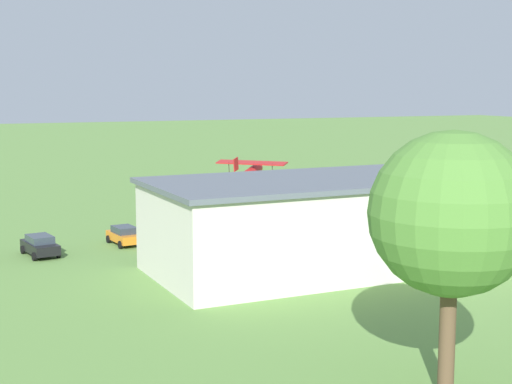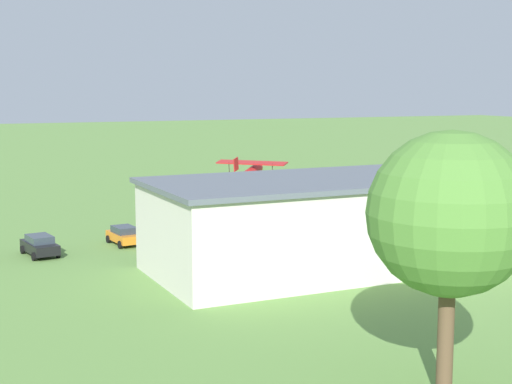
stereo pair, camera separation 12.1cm
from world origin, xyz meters
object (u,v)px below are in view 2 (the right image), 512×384
Objects in this scene: windsock at (429,154)px; hangar at (328,223)px; person_near_hangar_door at (315,217)px; tree_behind_hangar_left at (450,215)px; car_orange at (124,235)px; person_watching_takeoff at (306,214)px; biplane at (248,174)px; person_by_parked_cars at (240,217)px; person_walking_on_apron at (257,221)px; car_black at (40,245)px; car_blue at (366,216)px; person_crossing_taxiway at (173,223)px.

hangar is at bearing 45.12° from windsock.
person_near_hangar_door is 40.71m from tree_behind_hangar_left.
car_orange is 18.70m from person_watching_takeoff.
tree_behind_hangar_left is (13.47, 37.78, 7.00)m from person_near_hangar_door.
windsock is (-23.63, -15.29, 3.80)m from person_near_hangar_door.
biplane is at bearing 8.10° from windsock.
person_near_hangar_door is (-0.24, 1.49, -0.03)m from person_watching_takeoff.
car_orange is 2.41× the size of person_by_parked_cars.
hangar is 27.54m from biplane.
car_orange is at bearing 22.12° from windsock.
person_by_parked_cars is 2.09m from person_walking_on_apron.
biplane reaches higher than windsock.
windsock reaches higher than car_black.
person_near_hangar_door is at bearing 100.02° from biplane.
car_blue is at bearing 160.44° from person_by_parked_cars.
person_watching_takeoff is at bearing -168.91° from car_black.
windsock is at bearing -124.95° from tree_behind_hangar_left.
hangar is 43.41m from windsock.
person_near_hangar_door is at bearing -109.62° from tree_behind_hangar_left.
windsock reaches higher than person_by_parked_cars.
hangar is 18.05m from car_orange.
person_by_parked_cars is 6.76m from person_crossing_taxiway.
person_by_parked_cars is at bearing -99.55° from tree_behind_hangar_left.
person_by_parked_cars is (4.69, 9.48, -2.80)m from biplane.
person_crossing_taxiway is at bearing -10.43° from car_blue.
person_by_parked_cars is 0.33× the size of windsock.
car_orange is at bearing 10.38° from person_watching_takeoff.
tree_behind_hangar_left is (-5.16, 35.89, 6.96)m from car_orange.
biplane is 25.96m from windsock.
person_watching_takeoff reaches higher than person_walking_on_apron.
hangar is 3.31× the size of biplane.
hangar is 16.41× the size of person_watching_takeoff.
tree_behind_hangar_left reaches higher than car_black.
person_crossing_taxiway is 1.11× the size of person_walking_on_apron.
person_crossing_taxiway is (17.84, -3.28, -0.01)m from car_blue.
biplane is 15.15m from car_blue.
person_crossing_taxiway is (13.23, -0.00, 0.07)m from person_watching_takeoff.
person_by_parked_cars is (-0.24, -17.61, -2.41)m from hangar.
car_orange is 2.70× the size of person_near_hangar_door.
tree_behind_hangar_left is at bearing 80.45° from person_by_parked_cars.
person_watching_takeoff is (-18.39, -3.37, -0.01)m from car_orange.
person_crossing_taxiway is at bearing -89.99° from tree_behind_hangar_left.
tree_behind_hangar_left reaches higher than windsock.
tree_behind_hangar_left is (6.48, 22.32, 4.49)m from hangar.
person_watching_takeoff is 1.50m from person_near_hangar_door.
person_crossing_taxiway is at bearing -157.67° from car_black.
car_blue is at bearing 144.57° from person_watching_takeoff.
person_walking_on_apron is 0.14× the size of tree_behind_hangar_left.
tree_behind_hangar_left is (-12.10, 34.30, 6.93)m from car_black.
biplane is 12.17m from person_near_hangar_door.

